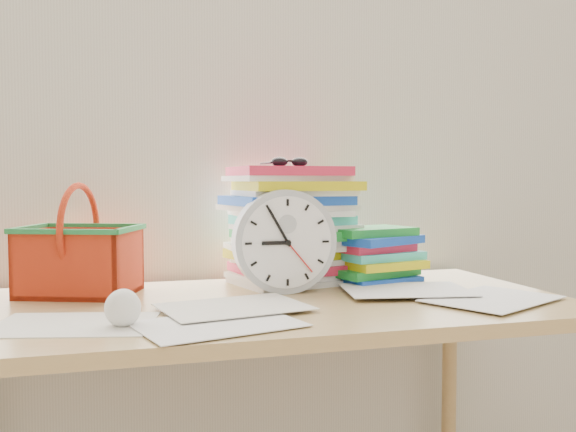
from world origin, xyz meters
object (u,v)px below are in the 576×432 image
object	(u,v)px
basket	(79,240)
paper_stack	(292,225)
desk	(266,333)
clock	(284,241)
book_stack	(375,255)

from	to	relation	value
basket	paper_stack	bearing A→B (deg)	23.59
desk	basket	xyz separation A→B (m)	(-0.41, 0.20, 0.21)
clock	book_stack	distance (m)	0.29
desk	clock	xyz separation A→B (m)	(0.07, 0.09, 0.20)
desk	clock	world-z (taller)	clock
basket	desk	bearing A→B (deg)	-5.38
paper_stack	book_stack	distance (m)	0.24
desk	basket	size ratio (longest dim) A/B	5.31
basket	book_stack	bearing A→B (deg)	18.23
desk	basket	distance (m)	0.50
paper_stack	book_stack	world-z (taller)	paper_stack
clock	basket	world-z (taller)	basket
paper_stack	basket	xyz separation A→B (m)	(-0.54, -0.02, -0.02)
clock	paper_stack	bearing A→B (deg)	67.08
desk	paper_stack	distance (m)	0.35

